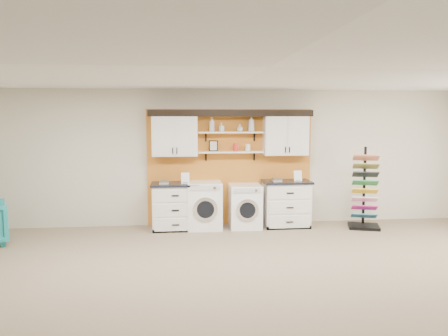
{
  "coord_description": "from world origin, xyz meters",
  "views": [
    {
      "loc": [
        -1.03,
        -4.99,
        2.23
      ],
      "look_at": [
        -0.29,
        2.3,
        1.38
      ],
      "focal_mm": 35.0,
      "sensor_mm": 36.0,
      "label": 1
    }
  ],
  "objects": [
    {
      "name": "soap_bottle_a",
      "position": [
        -0.38,
        3.8,
        2.09
      ],
      "size": [
        0.16,
        0.16,
        0.29
      ],
      "primitive_type": "imported",
      "rotation": [
        0.0,
        0.0,
        -0.76
      ],
      "color": "silver",
      "rests_on": "shelf_upper"
    },
    {
      "name": "base_cabinet_right",
      "position": [
        1.13,
        3.64,
        0.47
      ],
      "size": [
        0.97,
        0.66,
        0.95
      ],
      "color": "white",
      "rests_on": "floor"
    },
    {
      "name": "washer",
      "position": [
        -0.55,
        3.64,
        0.47
      ],
      "size": [
        0.68,
        0.71,
        0.95
      ],
      "color": "white",
      "rests_on": "floor"
    },
    {
      "name": "canister_red",
      "position": [
        0.1,
        3.8,
        1.62
      ],
      "size": [
        0.11,
        0.11,
        0.16
      ],
      "primitive_type": "cylinder",
      "color": "red",
      "rests_on": "shelf_lower"
    },
    {
      "name": "soap_bottle_c",
      "position": [
        0.18,
        3.8,
        2.02
      ],
      "size": [
        0.14,
        0.14,
        0.15
      ],
      "primitive_type": "imported",
      "rotation": [
        0.0,
        0.0,
        0.18
      ],
      "color": "silver",
      "rests_on": "shelf_upper"
    },
    {
      "name": "ceiling",
      "position": [
        0.0,
        0.0,
        2.8
      ],
      "size": [
        10.0,
        10.0,
        0.0
      ],
      "primitive_type": "plane",
      "rotation": [
        3.14,
        0.0,
        0.0
      ],
      "color": "white",
      "rests_on": "wall_back"
    },
    {
      "name": "canister_cream",
      "position": [
        0.35,
        3.8,
        1.61
      ],
      "size": [
        0.1,
        0.1,
        0.14
      ],
      "primitive_type": "cylinder",
      "color": "silver",
      "rests_on": "shelf_lower"
    },
    {
      "name": "shelf_upper",
      "position": [
        0.0,
        3.8,
        1.93
      ],
      "size": [
        1.32,
        0.28,
        0.03
      ],
      "primitive_type": "cube",
      "color": "white",
      "rests_on": "wall_back"
    },
    {
      "name": "upper_cabinet_left",
      "position": [
        -1.13,
        3.79,
        1.88
      ],
      "size": [
        0.9,
        0.35,
        0.84
      ],
      "color": "white",
      "rests_on": "wall_back"
    },
    {
      "name": "base_cabinet_left",
      "position": [
        -1.13,
        3.64,
        0.47
      ],
      "size": [
        0.95,
        0.66,
        0.93
      ],
      "color": "white",
      "rests_on": "floor"
    },
    {
      "name": "picture_frame",
      "position": [
        -0.35,
        3.85,
        1.66
      ],
      "size": [
        0.18,
        0.02,
        0.22
      ],
      "color": "black",
      "rests_on": "shelf_lower"
    },
    {
      "name": "sample_rack",
      "position": [
        2.67,
        3.36,
        0.52
      ],
      "size": [
        0.72,
        0.65,
        1.64
      ],
      "rotation": [
        0.0,
        0.0,
        -0.3
      ],
      "color": "black",
      "rests_on": "floor"
    },
    {
      "name": "floor",
      "position": [
        0.0,
        0.0,
        0.0
      ],
      "size": [
        10.0,
        10.0,
        0.0
      ],
      "primitive_type": "plane",
      "color": "#826F58",
      "rests_on": "ground"
    },
    {
      "name": "wall_back",
      "position": [
        0.0,
        4.0,
        1.4
      ],
      "size": [
        10.0,
        0.0,
        10.0
      ],
      "primitive_type": "plane",
      "rotation": [
        1.57,
        0.0,
        0.0
      ],
      "color": "beige",
      "rests_on": "floor"
    },
    {
      "name": "shelf_lower",
      "position": [
        0.0,
        3.8,
        1.53
      ],
      "size": [
        1.32,
        0.28,
        0.03
      ],
      "primitive_type": "cube",
      "color": "white",
      "rests_on": "wall_back"
    },
    {
      "name": "crown_molding",
      "position": [
        0.0,
        3.81,
        2.33
      ],
      "size": [
        3.3,
        0.41,
        0.13
      ],
      "color": "black",
      "rests_on": "wall_back"
    },
    {
      "name": "dryer",
      "position": [
        0.27,
        3.64,
        0.44
      ],
      "size": [
        0.63,
        0.71,
        0.88
      ],
      "color": "white",
      "rests_on": "floor"
    },
    {
      "name": "accent_panel",
      "position": [
        0.0,
        3.96,
        1.2
      ],
      "size": [
        3.4,
        0.07,
        2.4
      ],
      "primitive_type": "cube",
      "color": "#BE6D20",
      "rests_on": "wall_back"
    },
    {
      "name": "soap_bottle_d",
      "position": [
        0.42,
        3.8,
        2.11
      ],
      "size": [
        0.13,
        0.13,
        0.33
      ],
      "primitive_type": "imported",
      "rotation": [
        0.0,
        0.0,
        -0.06
      ],
      "color": "silver",
      "rests_on": "shelf_upper"
    },
    {
      "name": "upper_cabinet_right",
      "position": [
        1.13,
        3.79,
        1.88
      ],
      "size": [
        0.9,
        0.35,
        0.84
      ],
      "color": "white",
      "rests_on": "wall_back"
    },
    {
      "name": "soap_bottle_b",
      "position": [
        -0.19,
        3.8,
        2.03
      ],
      "size": [
        0.11,
        0.11,
        0.18
      ],
      "primitive_type": "imported",
      "rotation": [
        0.0,
        0.0,
        -1.06
      ],
      "color": "silver",
      "rests_on": "shelf_upper"
    }
  ]
}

